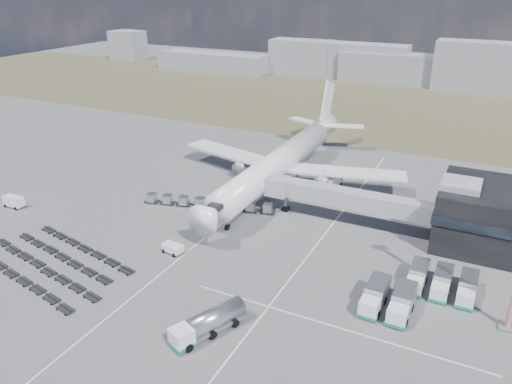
% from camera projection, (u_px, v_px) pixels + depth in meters
% --- Properties ---
extents(ground, '(420.00, 420.00, 0.00)m').
position_uv_depth(ground, '(200.00, 253.00, 80.74)').
color(ground, '#565659').
rests_on(ground, ground).
extents(grass_strip, '(420.00, 90.00, 0.01)m').
position_uv_depth(grass_strip, '(372.00, 106.00, 171.04)').
color(grass_strip, '#49452C').
rests_on(grass_strip, ground).
extents(lane_markings, '(47.12, 110.00, 0.01)m').
position_uv_depth(lane_markings, '(262.00, 258.00, 79.22)').
color(lane_markings, silver).
rests_on(lane_markings, ground).
extents(jet_bridge, '(30.30, 3.80, 7.05)m').
position_uv_depth(jet_bridge, '(336.00, 196.00, 89.00)').
color(jet_bridge, '#939399').
rests_on(jet_bridge, ground).
extents(airliner, '(51.59, 64.53, 17.62)m').
position_uv_depth(airliner, '(281.00, 161.00, 105.20)').
color(airliner, white).
rests_on(airliner, ground).
extents(skyline, '(293.07, 24.22, 24.94)m').
position_uv_depth(skyline, '(438.00, 65.00, 196.86)').
color(skyline, gray).
rests_on(skyline, ground).
extents(fuel_tanker, '(6.42, 10.42, 3.31)m').
position_uv_depth(fuel_tanker, '(208.00, 323.00, 61.92)').
color(fuel_tanker, white).
rests_on(fuel_tanker, ground).
extents(pushback_tug, '(3.59, 2.37, 1.50)m').
position_uv_depth(pushback_tug, '(173.00, 249.00, 80.51)').
color(pushback_tug, white).
rests_on(pushback_tug, ground).
extents(utility_van, '(4.09, 1.89, 2.19)m').
position_uv_depth(utility_van, '(14.00, 202.00, 96.29)').
color(utility_van, white).
rests_on(utility_van, ground).
extents(catering_truck, '(3.53, 6.34, 2.75)m').
position_uv_depth(catering_truck, '(331.00, 183.00, 104.42)').
color(catering_truck, white).
rests_on(catering_truck, ground).
extents(service_trucks_near, '(6.37, 7.58, 3.01)m').
position_uv_depth(service_trucks_near, '(388.00, 300.00, 66.41)').
color(service_trucks_near, white).
rests_on(service_trucks_near, ground).
extents(service_trucks_far, '(9.12, 6.90, 2.77)m').
position_uv_depth(service_trucks_far, '(442.00, 282.00, 70.34)').
color(service_trucks_far, white).
rests_on(service_trucks_far, ground).
extents(uld_row, '(25.55, 8.13, 1.76)m').
position_uv_depth(uld_row, '(208.00, 203.00, 95.91)').
color(uld_row, black).
rests_on(uld_row, ground).
extents(baggage_dollies, '(28.80, 17.60, 0.64)m').
position_uv_depth(baggage_dollies, '(51.00, 262.00, 77.67)').
color(baggage_dollies, black).
rests_on(baggage_dollies, ground).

